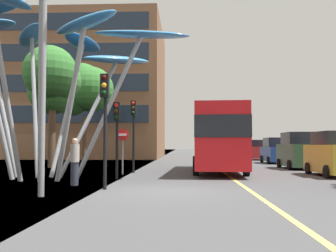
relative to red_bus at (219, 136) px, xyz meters
The scene contains 16 objects.
ground 9.91m from the red_bus, 108.82° to the right, with size 120.00×240.00×0.10m.
red_bus is the anchor object (origin of this frame).
leaf_sculpture 10.37m from the red_bus, 149.79° to the right, with size 12.53×9.70×8.17m.
traffic_light_kerb_near 10.02m from the red_bus, 117.67° to the right, with size 0.28×0.42×3.91m.
traffic_light_kerb_far 7.00m from the red_bus, 134.76° to the right, with size 0.28×0.42×3.39m.
traffic_light_island_mid 4.89m from the red_bus, 166.34° to the right, with size 0.28×0.42×3.89m.
car_parked_mid 6.12m from the red_bus, 28.00° to the right, with size 1.92×4.19×2.16m.
car_parked_far 6.12m from the red_bus, 28.70° to the left, with size 2.04×4.08×2.31m.
car_side_street 11.68m from the red_bus, 61.18° to the left, with size 1.98×4.20×2.11m.
car_far_side 18.37m from the red_bus, 72.51° to the left, with size 2.04×3.99×2.02m.
street_lamp 12.37m from the red_bus, 118.74° to the right, with size 1.47×0.44×7.29m.
tree_pavement_near 12.17m from the red_bus, 160.42° to the left, with size 3.77×4.46×8.14m.
tree_pavement_far 15.35m from the red_bus, 135.61° to the left, with size 5.10×4.41×8.60m.
pedestrian 9.71m from the red_bus, 128.66° to the right, with size 0.34×0.34×1.77m.
no_entry_sign 5.57m from the red_bus, 156.70° to the right, with size 0.60×0.12×2.33m.
backdrop_building 31.72m from the red_bus, 126.75° to the left, with size 27.86×16.03×16.13m.
Camera 1 is at (0.52, -12.49, 1.51)m, focal length 40.90 mm.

